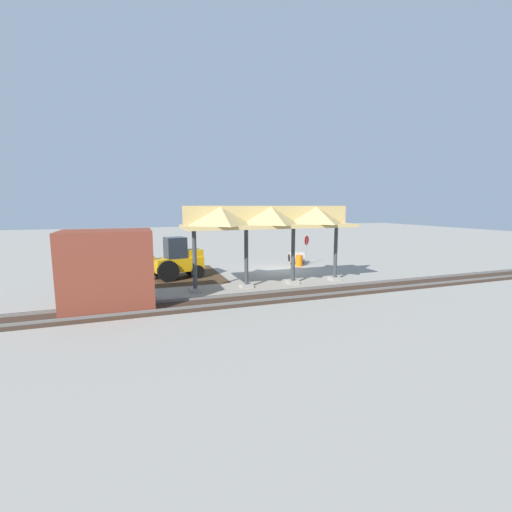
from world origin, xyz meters
TOP-DOWN VIEW (x-y plane):
  - ground_plane at (0.00, 0.00)m, footprint 120.00×120.00m
  - dirt_work_zone at (9.14, -0.50)m, footprint 8.94×7.00m
  - platform_canopy at (2.61, 4.52)m, footprint 10.48×3.20m
  - rail_tracks at (0.00, 7.11)m, footprint 60.00×2.58m
  - stop_sign at (-3.04, -1.40)m, footprint 0.64×0.46m
  - backhoe at (7.81, 0.49)m, footprint 5.23×2.30m
  - dirt_mound at (10.61, -1.45)m, footprint 5.40×5.40m
  - concrete_pipe at (-2.50, -2.24)m, footprint 1.37×1.19m
  - brick_utility_building at (11.67, 6.32)m, footprint 4.06×2.85m
  - traffic_barrel at (-2.22, -1.09)m, footprint 0.56×0.56m

SIDE VIEW (x-z plane):
  - ground_plane at x=0.00m, z-range 0.00..0.00m
  - dirt_mound at x=10.61m, z-range -1.10..1.10m
  - dirt_work_zone at x=9.14m, z-range 0.00..0.01m
  - rail_tracks at x=0.00m, z-range -0.05..0.10m
  - traffic_barrel at x=-2.22m, z-range 0.00..0.90m
  - concrete_pipe at x=-2.50m, z-range 0.00..1.03m
  - backhoe at x=7.81m, z-range -0.14..2.68m
  - stop_sign at x=-3.04m, z-range 0.55..3.00m
  - brick_utility_building at x=11.67m, z-range 0.00..3.76m
  - platform_canopy at x=2.61m, z-range 1.69..6.59m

